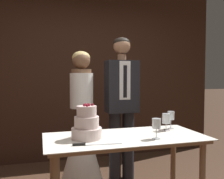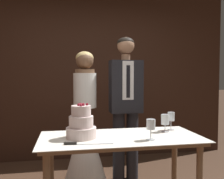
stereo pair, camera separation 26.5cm
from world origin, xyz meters
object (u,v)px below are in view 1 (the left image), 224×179
cake_table (126,147)px  wine_glass_near (166,119)px  cake_knife (88,144)px  bride (82,136)px  wine_glass_middle (171,116)px  groom (122,100)px  tiered_cake (87,125)px  wine_glass_far (156,125)px

cake_table → wine_glass_near: (0.47, 0.11, 0.21)m
cake_knife → bride: bride is taller
wine_glass_middle → groom: bearing=113.2°
tiered_cake → bride: bride is taller
wine_glass_near → wine_glass_far: wine_glass_far is taller
cake_table → wine_glass_middle: (0.56, 0.18, 0.23)m
wine_glass_far → bride: 1.19m
bride → wine_glass_near: bearing=-46.9°
tiered_cake → groom: size_ratio=0.17×
tiered_cake → bride: (0.10, 0.87, -0.30)m
wine_glass_middle → cake_table: bearing=-162.1°
tiered_cake → bride: 0.93m
cake_table → wine_glass_far: wine_glass_far is taller
wine_glass_middle → cake_knife: bearing=-158.1°
bride → cake_table: bearing=-73.9°
wine_glass_near → cake_knife: bearing=-159.9°
cake_table → wine_glass_far: 0.36m
wine_glass_near → groom: (-0.21, 0.77, 0.12)m
tiered_cake → wine_glass_near: 0.83m
wine_glass_near → bride: bearing=133.1°
cake_knife → wine_glass_middle: bearing=27.7°
cake_knife → cake_table: bearing=33.2°
wine_glass_far → tiered_cake: bearing=163.3°
cake_table → cake_knife: 0.44m
tiered_cake → wine_glass_middle: tiered_cake is taller
cake_table → tiered_cake: size_ratio=4.70×
cake_knife → wine_glass_far: size_ratio=2.21×
cake_knife → wine_glass_far: (0.61, 0.04, 0.12)m
cake_table → cake_knife: (-0.38, -0.20, 0.11)m
wine_glass_near → tiered_cake: bearing=-172.9°
wine_glass_far → bride: (-0.48, 1.05, -0.31)m
wine_glass_middle → bride: size_ratio=0.11×
cake_table → wine_glass_near: wine_glass_near is taller
cake_table → wine_glass_far: (0.22, -0.16, 0.22)m
wine_glass_middle → wine_glass_far: 0.48m
tiered_cake → cake_table: bearing=-1.8°
wine_glass_near → wine_glass_far: (-0.24, -0.27, 0.01)m
wine_glass_middle → groom: (-0.30, 0.70, 0.11)m
cake_knife → wine_glass_middle: size_ratio=2.17×
wine_glass_far → groom: size_ratio=0.10×
bride → wine_glass_middle: bearing=-40.9°
wine_glass_near → wine_glass_middle: (0.09, 0.07, 0.02)m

